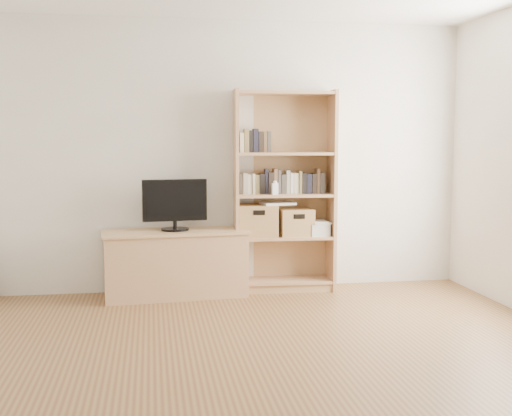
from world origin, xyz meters
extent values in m
cube|color=brown|center=(0.00, 0.00, 0.00)|extent=(4.50, 5.00, 0.01)
cube|color=silver|center=(0.00, 2.50, 1.30)|extent=(4.50, 0.02, 2.60)
cube|color=tan|center=(-0.61, 2.26, 0.30)|extent=(1.34, 0.59, 0.60)
cube|color=tan|center=(0.44, 2.33, 0.97)|extent=(0.98, 0.39, 1.93)
cube|color=black|center=(-0.61, 2.26, 0.86)|extent=(0.60, 0.11, 0.47)
cube|color=#403C34|center=(0.44, 2.35, 1.07)|extent=(0.91, 0.22, 0.24)
cube|color=#403C34|center=(0.23, 2.36, 1.45)|extent=(0.41, 0.17, 0.21)
cube|color=white|center=(0.33, 2.23, 1.00)|extent=(0.06, 0.04, 0.11)
cube|color=#A8864C|center=(0.18, 2.33, 0.69)|extent=(0.39, 0.33, 0.30)
cube|color=#A8864C|center=(0.56, 2.32, 0.67)|extent=(0.32, 0.26, 0.26)
cube|color=silver|center=(0.37, 2.31, 0.85)|extent=(0.34, 0.26, 0.02)
cube|color=beige|center=(0.77, 2.31, 0.60)|extent=(0.18, 0.26, 0.12)
camera|label=1|loc=(-0.83, -3.70, 1.46)|focal=45.00mm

